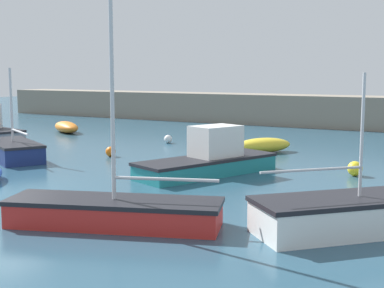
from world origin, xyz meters
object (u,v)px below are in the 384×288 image
rowboat_white_midwater (66,127)px  mooring_buoy_white (168,139)px  mooring_buoy_orange (111,152)px  sailboat_tall_mast (115,211)px  sailboat_twin_hulled (359,213)px  sailboat_short_mast (13,150)px  cabin_cruiser_white (210,159)px  rowboat_blue_near (264,145)px  mooring_buoy_yellow (355,169)px

rowboat_white_midwater → mooring_buoy_white: (9.14, -1.23, -0.14)m
mooring_buoy_orange → sailboat_tall_mast: bearing=-50.8°
rowboat_white_midwater → mooring_buoy_orange: bearing=174.7°
rowboat_white_midwater → sailboat_twin_hulled: sailboat_twin_hulled is taller
sailboat_short_mast → sailboat_tall_mast: (11.12, -6.40, -0.04)m
sailboat_twin_hulled → cabin_cruiser_white: 8.70m
rowboat_blue_near → mooring_buoy_orange: bearing=-11.0°
sailboat_twin_hulled → sailboat_tall_mast: (-5.77, -2.76, -0.06)m
cabin_cruiser_white → mooring_buoy_orange: cabin_cruiser_white is taller
sailboat_twin_hulled → mooring_buoy_white: 18.49m
rowboat_white_midwater → mooring_buoy_yellow: bearing=-164.9°
mooring_buoy_white → sailboat_twin_hulled: bearing=-41.9°
sailboat_short_mast → rowboat_white_midwater: 11.62m
mooring_buoy_white → sailboat_tall_mast: bearing=-62.1°
rowboat_blue_near → cabin_cruiser_white: cabin_cruiser_white is taller
mooring_buoy_orange → mooring_buoy_white: mooring_buoy_orange is taller
mooring_buoy_white → cabin_cruiser_white: bearing=-47.5°
cabin_cruiser_white → sailboat_tall_mast: 7.93m
sailboat_tall_mast → mooring_buoy_orange: sailboat_tall_mast is taller
cabin_cruiser_white → mooring_buoy_orange: bearing=-83.5°
sailboat_twin_hulled → mooring_buoy_yellow: 7.83m
sailboat_tall_mast → rowboat_blue_near: bearing=-103.7°
rowboat_blue_near → sailboat_tall_mast: 14.55m
sailboat_twin_hulled → sailboat_tall_mast: 6.39m
rowboat_blue_near → mooring_buoy_white: size_ratio=6.54×
sailboat_short_mast → sailboat_twin_hulled: size_ratio=0.92×
mooring_buoy_yellow → mooring_buoy_white: bearing=158.2°
mooring_buoy_yellow → rowboat_blue_near: bearing=143.9°
sailboat_twin_hulled → sailboat_tall_mast: bearing=158.9°
sailboat_short_mast → cabin_cruiser_white: (9.80, 1.42, 0.18)m
mooring_buoy_white → mooring_buoy_yellow: (11.88, -4.75, 0.06)m
sailboat_twin_hulled → mooring_buoy_orange: size_ratio=10.58×
rowboat_blue_near → rowboat_white_midwater: (-15.40, 1.90, 0.00)m
cabin_cruiser_white → sailboat_twin_hulled: bearing=74.9°
sailboat_tall_mast → mooring_buoy_orange: (-7.67, 9.39, -0.16)m
sailboat_twin_hulled → sailboat_tall_mast: size_ratio=0.73×
mooring_buoy_white → mooring_buoy_yellow: size_ratio=0.81×
sailboat_tall_mast → mooring_buoy_yellow: size_ratio=12.22×
sailboat_short_mast → cabin_cruiser_white: 9.91m
rowboat_blue_near → mooring_buoy_white: rowboat_blue_near is taller
cabin_cruiser_white → mooring_buoy_orange: 6.57m
sailboat_short_mast → rowboat_white_midwater: size_ratio=1.31×
sailboat_twin_hulled → mooring_buoy_white: sailboat_twin_hulled is taller
rowboat_white_midwater → cabin_cruiser_white: (15.81, -8.53, 0.25)m
cabin_cruiser_white → mooring_buoy_white: (-6.68, 7.29, -0.39)m
cabin_cruiser_white → sailboat_short_mast: bearing=-61.3°
rowboat_blue_near → sailboat_tall_mast: size_ratio=0.43×
rowboat_white_midwater → mooring_buoy_white: size_ratio=7.71×
rowboat_blue_near → sailboat_twin_hulled: bearing=71.4°
sailboat_short_mast → mooring_buoy_yellow: (15.01, 3.96, -0.15)m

